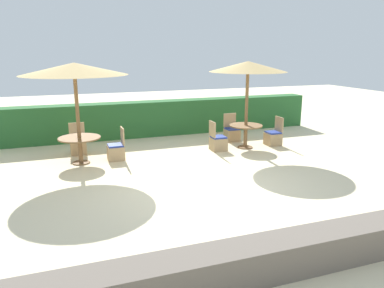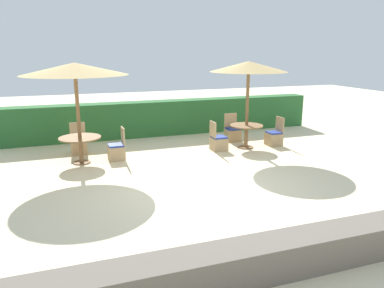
{
  "view_description": "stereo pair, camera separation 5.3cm",
  "coord_description": "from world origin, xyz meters",
  "px_view_note": "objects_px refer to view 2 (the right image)",
  "views": [
    {
      "loc": [
        -2.91,
        -7.52,
        3.1
      ],
      "look_at": [
        0.0,
        0.6,
        0.9
      ],
      "focal_mm": 35.0,
      "sensor_mm": 36.0,
      "label": 1
    },
    {
      "loc": [
        -2.86,
        -7.54,
        3.1
      ],
      "look_at": [
        0.0,
        0.6,
        0.9
      ],
      "focal_mm": 35.0,
      "sensor_mm": 36.0,
      "label": 2
    }
  ],
  "objects_px": {
    "patio_chair_back_left_east": "(117,151)",
    "round_table_back_right": "(246,130)",
    "parasol_back_left": "(75,69)",
    "patio_chair_back_right_east": "(274,137)",
    "parasol_back_right": "(249,67)",
    "patio_chair_back_right_north": "(232,133)",
    "patio_chair_back_left_north": "(79,145)",
    "patio_chair_back_right_west": "(218,142)",
    "round_table_back_left": "(80,142)"
  },
  "relations": [
    {
      "from": "parasol_back_right",
      "to": "patio_chair_back_left_north",
      "type": "bearing_deg",
      "value": 168.28
    },
    {
      "from": "patio_chair_back_left_north",
      "to": "parasol_back_left",
      "type": "bearing_deg",
      "value": 90.41
    },
    {
      "from": "parasol_back_left",
      "to": "patio_chair_back_right_north",
      "type": "xyz_separation_m",
      "value": [
        5.11,
        0.99,
        -2.32
      ]
    },
    {
      "from": "round_table_back_right",
      "to": "patio_chair_back_right_west",
      "type": "bearing_deg",
      "value": 179.33
    },
    {
      "from": "parasol_back_right",
      "to": "patio_chair_back_right_north",
      "type": "height_order",
      "value": "parasol_back_right"
    },
    {
      "from": "patio_chair_back_left_east",
      "to": "parasol_back_right",
      "type": "relative_size",
      "value": 0.34
    },
    {
      "from": "patio_chair_back_left_east",
      "to": "parasol_back_right",
      "type": "height_order",
      "value": "parasol_back_right"
    },
    {
      "from": "round_table_back_left",
      "to": "patio_chair_back_right_east",
      "type": "xyz_separation_m",
      "value": [
        6.15,
        -0.02,
        -0.34
      ]
    },
    {
      "from": "parasol_back_left",
      "to": "parasol_back_right",
      "type": "height_order",
      "value": "parasol_back_left"
    },
    {
      "from": "round_table_back_left",
      "to": "round_table_back_right",
      "type": "relative_size",
      "value": 1.09
    },
    {
      "from": "round_table_back_left",
      "to": "patio_chair_back_right_north",
      "type": "distance_m",
      "value": 5.22
    },
    {
      "from": "parasol_back_right",
      "to": "round_table_back_right",
      "type": "relative_size",
      "value": 2.6
    },
    {
      "from": "round_table_back_right",
      "to": "round_table_back_left",
      "type": "bearing_deg",
      "value": 179.65
    },
    {
      "from": "patio_chair_back_left_east",
      "to": "patio_chair_back_right_east",
      "type": "height_order",
      "value": "same"
    },
    {
      "from": "parasol_back_left",
      "to": "patio_chair_back_right_east",
      "type": "xyz_separation_m",
      "value": [
        6.15,
        -0.02,
        -2.32
      ]
    },
    {
      "from": "patio_chair_back_left_north",
      "to": "patio_chair_back_right_east",
      "type": "xyz_separation_m",
      "value": [
        6.16,
        -1.05,
        0.0
      ]
    },
    {
      "from": "parasol_back_left",
      "to": "patio_chair_back_left_north",
      "type": "xyz_separation_m",
      "value": [
        -0.01,
        1.03,
        -2.32
      ]
    },
    {
      "from": "patio_chair_back_left_east",
      "to": "round_table_back_right",
      "type": "relative_size",
      "value": 0.88
    },
    {
      "from": "patio_chair_back_right_north",
      "to": "patio_chair_back_right_east",
      "type": "relative_size",
      "value": 1.0
    },
    {
      "from": "round_table_back_right",
      "to": "patio_chair_back_right_east",
      "type": "distance_m",
      "value": 1.09
    },
    {
      "from": "parasol_back_left",
      "to": "round_table_back_right",
      "type": "height_order",
      "value": "parasol_back_left"
    },
    {
      "from": "parasol_back_right",
      "to": "patio_chair_back_right_north",
      "type": "relative_size",
      "value": 2.94
    },
    {
      "from": "patio_chair_back_left_east",
      "to": "patio_chair_back_right_north",
      "type": "height_order",
      "value": "same"
    },
    {
      "from": "round_table_back_right",
      "to": "patio_chair_back_right_west",
      "type": "relative_size",
      "value": 1.13
    },
    {
      "from": "round_table_back_left",
      "to": "patio_chair_back_left_north",
      "type": "relative_size",
      "value": 1.23
    },
    {
      "from": "patio_chair_back_left_north",
      "to": "patio_chair_back_right_east",
      "type": "distance_m",
      "value": 6.25
    },
    {
      "from": "patio_chair_back_right_north",
      "to": "parasol_back_right",
      "type": "bearing_deg",
      "value": 89.7
    },
    {
      "from": "round_table_back_left",
      "to": "patio_chair_back_right_east",
      "type": "height_order",
      "value": "patio_chair_back_right_east"
    },
    {
      "from": "patio_chair_back_right_west",
      "to": "patio_chair_back_right_east",
      "type": "bearing_deg",
      "value": 89.94
    },
    {
      "from": "round_table_back_left",
      "to": "parasol_back_left",
      "type": "bearing_deg",
      "value": -90.0
    },
    {
      "from": "patio_chair_back_left_north",
      "to": "patio_chair_back_left_east",
      "type": "bearing_deg",
      "value": 134.53
    },
    {
      "from": "parasol_back_left",
      "to": "patio_chair_back_left_east",
      "type": "relative_size",
      "value": 3.02
    },
    {
      "from": "round_table_back_right",
      "to": "patio_chair_back_right_north",
      "type": "xyz_separation_m",
      "value": [
        0.01,
        1.02,
        -0.32
      ]
    },
    {
      "from": "patio_chair_back_right_west",
      "to": "round_table_back_right",
      "type": "bearing_deg",
      "value": 89.33
    },
    {
      "from": "patio_chair_back_left_north",
      "to": "round_table_back_right",
      "type": "distance_m",
      "value": 5.23
    },
    {
      "from": "patio_chair_back_left_east",
      "to": "parasol_back_right",
      "type": "xyz_separation_m",
      "value": [
        4.12,
        -0.05,
        2.3
      ]
    },
    {
      "from": "patio_chair_back_left_east",
      "to": "patio_chair_back_left_north",
      "type": "height_order",
      "value": "same"
    },
    {
      "from": "round_table_back_right",
      "to": "parasol_back_left",
      "type": "bearing_deg",
      "value": 179.65
    },
    {
      "from": "parasol_back_left",
      "to": "patio_chair_back_right_east",
      "type": "bearing_deg",
      "value": -0.2
    },
    {
      "from": "parasol_back_left",
      "to": "patio_chair_back_left_north",
      "type": "distance_m",
      "value": 2.53
    },
    {
      "from": "patio_chair_back_left_east",
      "to": "patio_chair_back_right_north",
      "type": "relative_size",
      "value": 1.0
    },
    {
      "from": "round_table_back_right",
      "to": "patio_chair_back_right_east",
      "type": "xyz_separation_m",
      "value": [
        1.04,
        0.01,
        -0.32
      ]
    },
    {
      "from": "patio_chair_back_left_east",
      "to": "parasol_back_right",
      "type": "distance_m",
      "value": 4.71
    },
    {
      "from": "parasol_back_left",
      "to": "round_table_back_right",
      "type": "relative_size",
      "value": 2.66
    },
    {
      "from": "round_table_back_left",
      "to": "patio_chair_back_right_east",
      "type": "relative_size",
      "value": 1.23
    },
    {
      "from": "parasol_back_left",
      "to": "parasol_back_right",
      "type": "xyz_separation_m",
      "value": [
        5.11,
        -0.03,
        -0.02
      ]
    },
    {
      "from": "round_table_back_left",
      "to": "patio_chair_back_left_east",
      "type": "height_order",
      "value": "patio_chair_back_left_east"
    },
    {
      "from": "round_table_back_right",
      "to": "patio_chair_back_right_north",
      "type": "height_order",
      "value": "patio_chair_back_right_north"
    },
    {
      "from": "patio_chair_back_right_east",
      "to": "patio_chair_back_left_east",
      "type": "bearing_deg",
      "value": 89.58
    },
    {
      "from": "round_table_back_right",
      "to": "patio_chair_back_right_east",
      "type": "relative_size",
      "value": 1.13
    }
  ]
}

